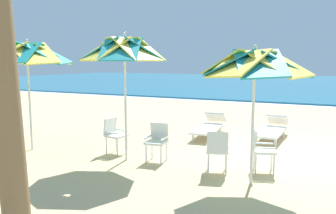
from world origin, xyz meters
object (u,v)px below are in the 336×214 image
at_px(plastic_chair_1, 261,148).
at_px(plastic_chair_7, 1,120).
at_px(beach_umbrella_0, 255,65).
at_px(plastic_chair_0, 217,149).
at_px(plastic_chair_3, 114,133).
at_px(plastic_chair_2, 157,139).
at_px(sun_lounger_1, 272,130).
at_px(beach_umbrella_1, 125,51).
at_px(beach_umbrella_2, 27,55).
at_px(sun_lounger_2, 209,127).

distance_m(plastic_chair_1, plastic_chair_7, 7.65).
relative_size(beach_umbrella_0, plastic_chair_1, 2.92).
distance_m(plastic_chair_0, plastic_chair_3, 2.76).
distance_m(beach_umbrella_0, plastic_chair_1, 1.85).
height_order(plastic_chair_2, plastic_chair_3, same).
bearing_deg(plastic_chair_2, plastic_chair_7, 177.16).
distance_m(plastic_chair_7, sun_lounger_1, 8.02).
bearing_deg(beach_umbrella_1, plastic_chair_0, 0.55).
distance_m(plastic_chair_3, beach_umbrella_2, 2.90).
bearing_deg(beach_umbrella_0, plastic_chair_3, 168.16).
xyz_separation_m(plastic_chair_0, beach_umbrella_1, (-2.15, -0.02, 1.96)).
relative_size(beach_umbrella_0, plastic_chair_2, 2.92).
relative_size(plastic_chair_1, plastic_chair_3, 1.00).
bearing_deg(plastic_chair_3, plastic_chair_0, -7.90).
bearing_deg(sun_lounger_2, beach_umbrella_2, -135.57).
xyz_separation_m(plastic_chair_3, sun_lounger_1, (3.27, 3.20, -0.22)).
distance_m(plastic_chair_0, sun_lounger_1, 3.63).
bearing_deg(plastic_chair_3, plastic_chair_2, -7.07).
relative_size(beach_umbrella_0, sun_lounger_2, 1.16).
height_order(plastic_chair_2, beach_umbrella_2, beach_umbrella_2).
height_order(plastic_chair_0, sun_lounger_1, plastic_chair_0).
xyz_separation_m(plastic_chair_1, plastic_chair_7, (-7.65, 0.06, 0.00)).
bearing_deg(sun_lounger_2, plastic_chair_1, -54.06).
distance_m(beach_umbrella_1, plastic_chair_3, 2.09).
relative_size(beach_umbrella_1, sun_lounger_1, 1.32).
xyz_separation_m(plastic_chair_2, plastic_chair_7, (-5.40, 0.27, 0.00)).
bearing_deg(plastic_chair_3, beach_umbrella_1, -34.13).
xyz_separation_m(beach_umbrella_0, sun_lounger_1, (-0.22, 3.94, -1.89)).
relative_size(plastic_chair_0, plastic_chair_3, 1.00).
distance_m(plastic_chair_3, sun_lounger_1, 4.58).
height_order(beach_umbrella_1, plastic_chair_7, beach_umbrella_1).
height_order(plastic_chair_3, plastic_chair_7, same).
distance_m(plastic_chair_1, plastic_chair_2, 2.26).
xyz_separation_m(beach_umbrella_0, plastic_chair_2, (-2.22, 0.58, -1.68)).
relative_size(plastic_chair_2, plastic_chair_7, 1.00).
relative_size(beach_umbrella_1, beach_umbrella_2, 1.03).
relative_size(beach_umbrella_2, plastic_chair_7, 3.22).
xyz_separation_m(beach_umbrella_2, plastic_chair_7, (-2.04, 0.75, -1.90)).
bearing_deg(sun_lounger_1, plastic_chair_0, -98.42).
bearing_deg(beach_umbrella_0, beach_umbrella_1, 173.48).
bearing_deg(plastic_chair_2, plastic_chair_0, -8.62).
height_order(plastic_chair_1, plastic_chair_2, same).
bearing_deg(plastic_chair_1, plastic_chair_3, -179.23).
height_order(beach_umbrella_1, plastic_chair_3, beach_umbrella_1).
height_order(beach_umbrella_1, sun_lounger_1, beach_umbrella_1).
bearing_deg(sun_lounger_2, plastic_chair_0, -68.72).
height_order(plastic_chair_1, plastic_chair_3, same).
distance_m(sun_lounger_1, sun_lounger_2, 1.82).
height_order(beach_umbrella_2, sun_lounger_2, beach_umbrella_2).
bearing_deg(plastic_chair_7, plastic_chair_1, -0.48).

